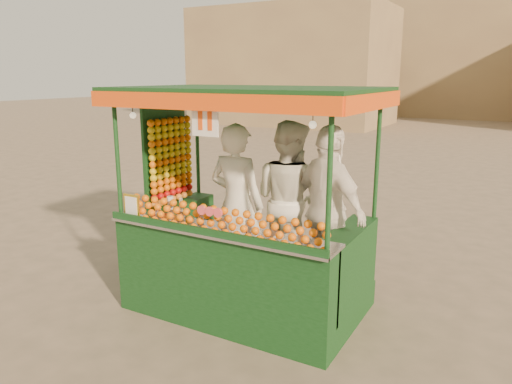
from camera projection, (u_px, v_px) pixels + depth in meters
The scene contains 7 objects.
ground at pixel (262, 299), 5.72m from camera, with size 90.00×90.00×0.00m, color brown.
building_left at pixel (293, 67), 26.26m from camera, with size 10.00×6.00×6.00m, color #9B8358.
building_center at pixel (458, 60), 31.28m from camera, with size 14.00×7.00×7.00m, color #9B8358.
juice_cart at pixel (237, 241), 5.30m from camera, with size 2.69×1.74×2.45m.
vendor_left at pixel (237, 204), 5.36m from camera, with size 0.66×0.44×1.79m.
vendor_middle at pixel (288, 199), 5.55m from camera, with size 1.01×0.86×1.80m.
vendor_right at pixel (328, 210), 5.10m from camera, with size 1.14×0.88×1.80m.
Camera 1 is at (2.52, -4.63, 2.56)m, focal length 34.13 mm.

